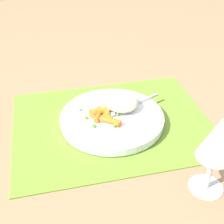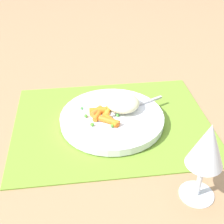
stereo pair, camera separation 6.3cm
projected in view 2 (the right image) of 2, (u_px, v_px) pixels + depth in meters
ground_plane at (112, 123)px, 0.77m from camera, size 2.40×2.40×0.00m
placemat at (112, 123)px, 0.76m from camera, size 0.48×0.37×0.01m
plate at (112, 118)px, 0.76m from camera, size 0.25×0.25×0.02m
rice_mound at (123, 103)px, 0.77m from camera, size 0.08×0.08×0.03m
carrot_portion at (103, 114)px, 0.74m from camera, size 0.07×0.09×0.02m
pea_scatter at (99, 116)px, 0.74m from camera, size 0.09×0.09×0.01m
fork at (124, 110)px, 0.76m from camera, size 0.18×0.09×0.01m
wine_glass at (207, 148)px, 0.52m from camera, size 0.07×0.07×0.17m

